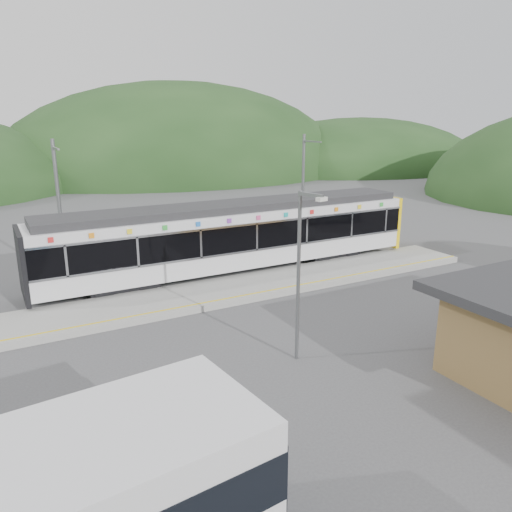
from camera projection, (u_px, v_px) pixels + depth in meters
ground at (277, 314)px, 20.84m from camera, size 120.00×120.00×0.00m
hills at (322, 263)px, 28.18m from camera, size 146.00×149.00×26.00m
platform at (241, 288)px, 23.58m from camera, size 26.00×3.20×0.30m
yellow_line at (254, 293)px, 22.44m from camera, size 26.00×0.10×0.01m
train at (235, 235)px, 25.83m from camera, size 20.44×3.01×3.74m
catenary_mast_west at (60, 211)px, 23.82m from camera, size 0.18×1.80×7.00m
catenary_mast_east at (303, 191)px, 30.34m from camera, size 0.18×1.80×7.00m
lamp_post at (301, 263)px, 16.01m from camera, size 0.38×1.05×5.76m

